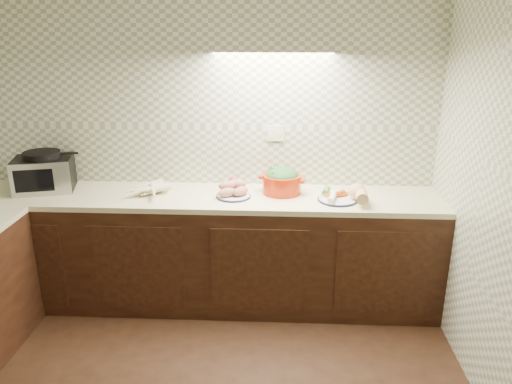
{
  "coord_description": "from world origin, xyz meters",
  "views": [
    {
      "loc": [
        0.59,
        -2.03,
        2.16
      ],
      "look_at": [
        0.42,
        1.25,
        1.02
      ],
      "focal_mm": 35.0,
      "sensor_mm": 36.0,
      "label": 1
    }
  ],
  "objects_px": {
    "parsnip_pile": "(151,189)",
    "onion_bowl": "(235,185)",
    "dutch_oven": "(282,181)",
    "veg_plate": "(347,194)",
    "toaster_oven": "(44,172)",
    "sweet_potato_plate": "(233,191)"
  },
  "relations": [
    {
      "from": "sweet_potato_plate",
      "to": "onion_bowl",
      "type": "bearing_deg",
      "value": 87.75
    },
    {
      "from": "parsnip_pile",
      "to": "dutch_oven",
      "type": "relative_size",
      "value": 1.29
    },
    {
      "from": "onion_bowl",
      "to": "dutch_oven",
      "type": "height_order",
      "value": "dutch_oven"
    },
    {
      "from": "parsnip_pile",
      "to": "onion_bowl",
      "type": "distance_m",
      "value": 0.65
    },
    {
      "from": "sweet_potato_plate",
      "to": "dutch_oven",
      "type": "bearing_deg",
      "value": 15.86
    },
    {
      "from": "sweet_potato_plate",
      "to": "dutch_oven",
      "type": "relative_size",
      "value": 0.74
    },
    {
      "from": "parsnip_pile",
      "to": "onion_bowl",
      "type": "relative_size",
      "value": 3.06
    },
    {
      "from": "dutch_oven",
      "to": "veg_plate",
      "type": "distance_m",
      "value": 0.5
    },
    {
      "from": "parsnip_pile",
      "to": "veg_plate",
      "type": "distance_m",
      "value": 1.48
    },
    {
      "from": "toaster_oven",
      "to": "parsnip_pile",
      "type": "height_order",
      "value": "toaster_oven"
    },
    {
      "from": "dutch_oven",
      "to": "veg_plate",
      "type": "bearing_deg",
      "value": -1.66
    },
    {
      "from": "toaster_oven",
      "to": "sweet_potato_plate",
      "type": "bearing_deg",
      "value": -18.12
    },
    {
      "from": "sweet_potato_plate",
      "to": "onion_bowl",
      "type": "distance_m",
      "value": 0.14
    },
    {
      "from": "toaster_oven",
      "to": "onion_bowl",
      "type": "relative_size",
      "value": 3.27
    },
    {
      "from": "toaster_oven",
      "to": "sweet_potato_plate",
      "type": "relative_size",
      "value": 1.87
    },
    {
      "from": "sweet_potato_plate",
      "to": "dutch_oven",
      "type": "height_order",
      "value": "dutch_oven"
    },
    {
      "from": "sweet_potato_plate",
      "to": "veg_plate",
      "type": "height_order",
      "value": "veg_plate"
    },
    {
      "from": "onion_bowl",
      "to": "veg_plate",
      "type": "bearing_deg",
      "value": -12.63
    },
    {
      "from": "dutch_oven",
      "to": "onion_bowl",
      "type": "bearing_deg",
      "value": -169.88
    },
    {
      "from": "onion_bowl",
      "to": "dutch_oven",
      "type": "relative_size",
      "value": 0.42
    },
    {
      "from": "onion_bowl",
      "to": "toaster_oven",
      "type": "bearing_deg",
      "value": -177.9
    },
    {
      "from": "toaster_oven",
      "to": "dutch_oven",
      "type": "height_order",
      "value": "toaster_oven"
    }
  ]
}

